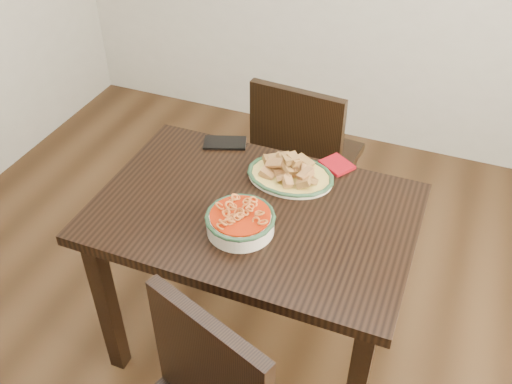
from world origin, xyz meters
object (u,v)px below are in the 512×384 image
at_px(dining_table, 254,232).
at_px(smartphone, 225,143).
at_px(noodle_bowl, 240,220).
at_px(chair_far, 303,155).
at_px(fish_plate, 291,169).

distance_m(dining_table, smartphone, 0.43).
bearing_deg(noodle_bowl, dining_table, 89.26).
xyz_separation_m(chair_far, smartphone, (-0.21, -0.38, 0.26)).
relative_size(dining_table, chair_far, 1.23).
distance_m(noodle_bowl, smartphone, 0.51).
bearing_deg(fish_plate, chair_far, 101.33).
bearing_deg(fish_plate, smartphone, 159.79).
relative_size(dining_table, smartphone, 6.57).
xyz_separation_m(noodle_bowl, smartphone, (-0.25, 0.44, -0.04)).
bearing_deg(fish_plate, dining_table, -105.90).
relative_size(dining_table, noodle_bowl, 4.72).
bearing_deg(dining_table, chair_far, 93.25).
xyz_separation_m(dining_table, smartphone, (-0.25, 0.33, 0.12)).
bearing_deg(dining_table, noodle_bowl, -90.74).
bearing_deg(smartphone, chair_far, 41.08).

